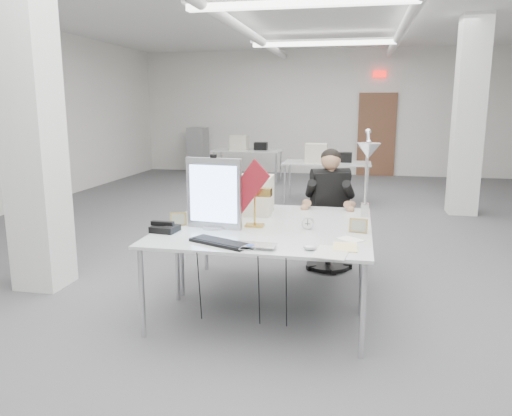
{
  "coord_description": "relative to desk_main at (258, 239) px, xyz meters",
  "views": [
    {
      "loc": [
        0.76,
        -6.29,
        1.8
      ],
      "look_at": [
        -0.12,
        -2.0,
        0.89
      ],
      "focal_mm": 35.0,
      "sensor_mm": 36.0,
      "label": 1
    }
  ],
  "objects": [
    {
      "name": "filing_cabinet",
      "position": [
        -3.5,
        9.15,
        -0.14
      ],
      "size": [
        0.45,
        0.55,
        1.2
      ],
      "primitive_type": "cube",
      "color": "gray",
      "rests_on": "room_shell"
    },
    {
      "name": "desk_main",
      "position": [
        0.0,
        0.0,
        0.0
      ],
      "size": [
        1.8,
        0.9,
        0.02
      ],
      "primitive_type": "cube",
      "color": "silver",
      "rests_on": "room_shell"
    },
    {
      "name": "picture_frame_left",
      "position": [
        -0.77,
        0.27,
        0.07
      ],
      "size": [
        0.15,
        0.08,
        0.12
      ],
      "primitive_type": "cube",
      "rotation": [
        -0.21,
        0.0,
        0.31
      ],
      "color": "tan",
      "rests_on": "desk_main"
    },
    {
      "name": "desk_second",
      "position": [
        0.0,
        0.9,
        0.0
      ],
      "size": [
        1.8,
        0.9,
        0.02
      ],
      "primitive_type": "cube",
      "color": "silver",
      "rests_on": "room_shell"
    },
    {
      "name": "picture_frame_right",
      "position": [
        0.79,
        0.33,
        0.07
      ],
      "size": [
        0.16,
        0.06,
        0.12
      ],
      "primitive_type": "cube",
      "rotation": [
        -0.21,
        0.0,
        -0.15
      ],
      "color": "tan",
      "rests_on": "desk_main"
    },
    {
      "name": "architect_lamp",
      "position": [
        0.85,
        0.73,
        0.45
      ],
      "size": [
        0.38,
        0.72,
        0.88
      ],
      "primitive_type": null,
      "rotation": [
        0.0,
        0.0,
        0.21
      ],
      "color": "#B4B4B8",
      "rests_on": "desk_second"
    },
    {
      "name": "desk_phone",
      "position": [
        -0.8,
        0.03,
        0.04
      ],
      "size": [
        0.23,
        0.21,
        0.05
      ],
      "primitive_type": "cube",
      "rotation": [
        0.0,
        0.0,
        -0.12
      ],
      "color": "black",
      "rests_on": "desk_main"
    },
    {
      "name": "paper_stack_a",
      "position": [
        0.6,
        -0.31,
        0.02
      ],
      "size": [
        0.27,
        0.36,
        0.01
      ],
      "primitive_type": "cube",
      "rotation": [
        0.0,
        0.0,
        -0.12
      ],
      "color": "silver",
      "rests_on": "desk_main"
    },
    {
      "name": "paper_stack_c",
      "position": [
        0.73,
        0.08,
        0.02
      ],
      "size": [
        0.23,
        0.22,
        0.01
      ],
      "primitive_type": "cube",
      "rotation": [
        0.0,
        0.0,
        -0.7
      ],
      "color": "white",
      "rests_on": "desk_main"
    },
    {
      "name": "office_chair",
      "position": [
        0.48,
        1.62,
        -0.15
      ],
      "size": [
        0.75,
        0.75,
        1.18
      ],
      "primitive_type": null,
      "rotation": [
        0.0,
        0.0,
        0.37
      ],
      "color": "black",
      "rests_on": "room_shell"
    },
    {
      "name": "laptop",
      "position": [
        0.01,
        -0.34,
        0.03
      ],
      "size": [
        0.38,
        0.26,
        0.03
      ],
      "primitive_type": "imported",
      "rotation": [
        0.0,
        0.0,
        -0.06
      ],
      "color": "silver",
      "rests_on": "desk_main"
    },
    {
      "name": "beige_monitor",
      "position": [
        -0.23,
        0.89,
        0.2
      ],
      "size": [
        0.4,
        0.38,
        0.37
      ],
      "primitive_type": "cube",
      "rotation": [
        0.0,
        0.0,
        0.04
      ],
      "color": "beige",
      "rests_on": "desk_second"
    },
    {
      "name": "bankers_lamp",
      "position": [
        -0.1,
        0.36,
        0.19
      ],
      "size": [
        0.32,
        0.13,
        0.36
      ],
      "primitive_type": null,
      "rotation": [
        0.0,
        0.0,
        -0.02
      ],
      "color": "gold",
      "rests_on": "desk_main"
    },
    {
      "name": "keyboard",
      "position": [
        -0.24,
        -0.25,
        0.02
      ],
      "size": [
        0.53,
        0.36,
        0.02
      ],
      "primitive_type": "cube",
      "rotation": [
        0.0,
        0.0,
        -0.42
      ],
      "color": "black",
      "rests_on": "desk_main"
    },
    {
      "name": "seated_person",
      "position": [
        0.48,
        1.57,
        0.16
      ],
      "size": [
        0.7,
        0.78,
        0.95
      ],
      "primitive_type": null,
      "rotation": [
        0.0,
        0.0,
        0.37
      ],
      "color": "black",
      "rests_on": "office_chair"
    },
    {
      "name": "monitor",
      "position": [
        -0.43,
        0.23,
        0.32
      ],
      "size": [
        0.49,
        0.1,
        0.61
      ],
      "primitive_type": "cube",
      "rotation": [
        0.0,
        0.0,
        -0.11
      ],
      "color": "#A6A6AA",
      "rests_on": "desk_main"
    },
    {
      "name": "pennant",
      "position": [
        -0.13,
        0.2,
        0.38
      ],
      "size": [
        0.43,
        0.2,
        0.5
      ],
      "primitive_type": "cube",
      "rotation": [
        0.0,
        -0.87,
        -0.41
      ],
      "color": "maroon",
      "rests_on": "monitor"
    },
    {
      "name": "room_shell",
      "position": [
        0.04,
        2.63,
        0.95
      ],
      "size": [
        10.04,
        14.04,
        3.24
      ],
      "color": "#4C4C4E",
      "rests_on": "ground"
    },
    {
      "name": "mouse",
      "position": [
        0.44,
        -0.27,
        0.03
      ],
      "size": [
        0.12,
        0.1,
        0.04
      ],
      "primitive_type": "ellipsoid",
      "rotation": [
        0.0,
        0.0,
        0.37
      ],
      "color": "silver",
      "rests_on": "desk_main"
    },
    {
      "name": "paper_stack_b",
      "position": [
        0.7,
        -0.15,
        0.02
      ],
      "size": [
        0.19,
        0.25,
        0.01
      ],
      "primitive_type": "cube",
      "rotation": [
        0.0,
        0.0,
        0.02
      ],
      "color": "#F3E491",
      "rests_on": "desk_main"
    },
    {
      "name": "bg_desk_b",
      "position": [
        -1.8,
        7.7,
        0.0
      ],
      "size": [
        1.6,
        0.8,
        0.02
      ],
      "primitive_type": "cube",
      "color": "silver",
      "rests_on": "room_shell"
    },
    {
      "name": "desk_clock",
      "position": [
        0.37,
        0.36,
        0.06
      ],
      "size": [
        0.11,
        0.04,
        0.1
      ],
      "primitive_type": "cylinder",
      "rotation": [
        1.57,
        0.0,
        -0.05
      ],
      "color": "#B6B7BB",
      "rests_on": "desk_main"
    },
    {
      "name": "bg_desk_a",
      "position": [
        0.2,
        5.5,
        0.0
      ],
      "size": [
        1.6,
        0.8,
        0.02
      ],
      "primitive_type": "cube",
      "color": "silver",
      "rests_on": "room_shell"
    }
  ]
}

